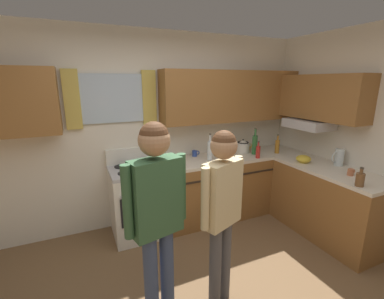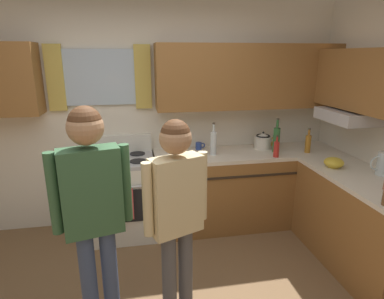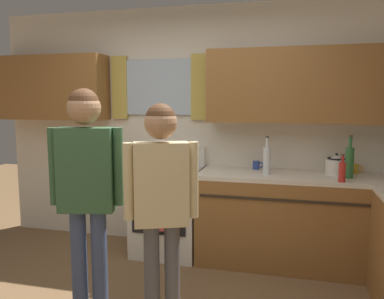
{
  "view_description": "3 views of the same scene",
  "coord_description": "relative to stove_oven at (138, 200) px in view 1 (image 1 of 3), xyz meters",
  "views": [
    {
      "loc": [
        -0.86,
        -1.58,
        1.95
      ],
      "look_at": [
        0.12,
        0.61,
        1.33
      ],
      "focal_mm": 24.5,
      "sensor_mm": 36.0,
      "label": 1
    },
    {
      "loc": [
        -0.08,
        -1.86,
        1.98
      ],
      "look_at": [
        0.36,
        0.53,
        1.26
      ],
      "focal_mm": 30.08,
      "sensor_mm": 36.0,
      "label": 2
    },
    {
      "loc": [
        1.0,
        -2.23,
        1.61
      ],
      "look_at": [
        0.23,
        0.76,
        1.21
      ],
      "focal_mm": 36.19,
      "sensor_mm": 36.0,
      "label": 3
    }
  ],
  "objects": [
    {
      "name": "adult_left",
      "position": [
        -0.15,
        -1.39,
        0.6
      ],
      "size": [
        0.51,
        0.24,
        1.69
      ],
      "color": "#38476B",
      "rests_on": "ground"
    },
    {
      "name": "cup_terracotta",
      "position": [
        2.2,
        -1.27,
        0.47
      ],
      "size": [
        0.11,
        0.07,
        0.08
      ],
      "color": "#B76642",
      "rests_on": "kitchen_counter_run"
    },
    {
      "name": "bottle_squat_brown",
      "position": [
        1.98,
        -1.52,
        0.51
      ],
      "size": [
        0.08,
        0.08,
        0.21
      ],
      "color": "brown",
      "rests_on": "kitchen_counter_run"
    },
    {
      "name": "bottle_oil_amber",
      "position": [
        2.1,
        -0.15,
        0.54
      ],
      "size": [
        0.06,
        0.06,
        0.29
      ],
      "color": "#B27223",
      "rests_on": "kitchen_counter_run"
    },
    {
      "name": "stove_oven",
      "position": [
        0.0,
        0.0,
        0.0
      ],
      "size": [
        0.67,
        0.67,
        1.1
      ],
      "color": "silver",
      "rests_on": "ground"
    },
    {
      "name": "bottle_sauce_red",
      "position": [
        1.67,
        -0.25,
        0.53
      ],
      "size": [
        0.06,
        0.06,
        0.25
      ],
      "color": "red",
      "rests_on": "kitchen_counter_run"
    },
    {
      "name": "kitchen_counter_run",
      "position": [
        1.74,
        -0.4,
        -0.02
      ],
      "size": [
        2.17,
        2.02,
        0.9
      ],
      "color": "brown",
      "rests_on": "ground"
    },
    {
      "name": "back_wall_unit",
      "position": [
        0.27,
        0.27,
        1.01
      ],
      "size": [
        4.6,
        0.42,
        2.6
      ],
      "color": "silver",
      "rests_on": "ground"
    },
    {
      "name": "mug_cobalt_blue",
      "position": [
        0.9,
        0.2,
        0.48
      ],
      "size": [
        0.11,
        0.07,
        0.08
      ],
      "color": "#2D479E",
      "rests_on": "kitchen_counter_run"
    },
    {
      "name": "mixing_bowl",
      "position": [
        2.09,
        -0.67,
        0.48
      ],
      "size": [
        0.19,
        0.19,
        0.1
      ],
      "color": "gold",
      "rests_on": "kitchen_counter_run"
    },
    {
      "name": "water_pitcher",
      "position": [
        2.4,
        -0.95,
        0.54
      ],
      "size": [
        0.19,
        0.11,
        0.22
      ],
      "color": "silver",
      "rests_on": "kitchen_counter_run"
    },
    {
      "name": "bottle_tall_clear",
      "position": [
        1.01,
        -0.04,
        0.57
      ],
      "size": [
        0.07,
        0.07,
        0.37
      ],
      "color": "silver",
      "rests_on": "kitchen_counter_run"
    },
    {
      "name": "stovetop_kettle",
      "position": [
        1.66,
        0.1,
        0.53
      ],
      "size": [
        0.27,
        0.2,
        0.21
      ],
      "color": "silver",
      "rests_on": "kitchen_counter_run"
    },
    {
      "name": "bottle_wine_green",
      "position": [
        1.75,
        -0.06,
        0.58
      ],
      "size": [
        0.08,
        0.08,
        0.39
      ],
      "color": "#2D6633",
      "rests_on": "kitchen_counter_run"
    },
    {
      "name": "mug_mustard_yellow",
      "position": [
        1.84,
        0.22,
        0.48
      ],
      "size": [
        0.12,
        0.08,
        0.09
      ],
      "color": "gold",
      "rests_on": "kitchen_counter_run"
    },
    {
      "name": "adult_in_plaid",
      "position": [
        0.41,
        -1.41,
        0.53
      ],
      "size": [
        0.46,
        0.27,
        1.59
      ],
      "color": "#4C4C51",
      "rests_on": "ground"
    }
  ]
}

